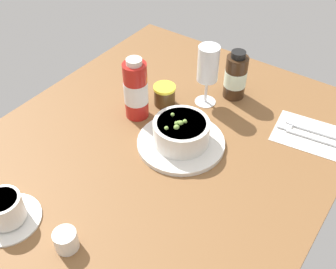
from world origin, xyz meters
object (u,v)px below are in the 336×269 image
at_px(porridge_bowl, 181,134).
at_px(coffee_cup, 5,211).
at_px(wine_glass, 209,67).
at_px(sauce_bottle_brown, 236,76).
at_px(jam_jar, 165,95).
at_px(cutlery_setting, 309,134).
at_px(sauce_bottle_red, 136,90).
at_px(creamer_jug, 66,240).

height_order(porridge_bowl, coffee_cup, porridge_bowl).
relative_size(porridge_bowl, wine_glass, 1.25).
xyz_separation_m(coffee_cup, sauce_bottle_brown, (0.66, -0.18, 0.04)).
height_order(jam_jar, sauce_bottle_brown, sauce_bottle_brown).
distance_m(porridge_bowl, cutlery_setting, 0.34).
height_order(porridge_bowl, jam_jar, porridge_bowl).
distance_m(wine_glass, sauce_bottle_red, 0.20).
xyz_separation_m(wine_glass, sauce_bottle_red, (-0.16, 0.13, -0.04)).
xyz_separation_m(coffee_cup, creamer_jug, (0.03, -0.15, -0.01)).
distance_m(sauce_bottle_red, sauce_bottle_brown, 0.29).
height_order(wine_glass, sauce_bottle_brown, wine_glass).
distance_m(coffee_cup, wine_glass, 0.61).
relative_size(cutlery_setting, sauce_bottle_red, 1.14).
bearing_deg(porridge_bowl, creamer_jug, 177.06).
xyz_separation_m(cutlery_setting, sauce_bottle_brown, (0.04, 0.24, 0.06)).
height_order(porridge_bowl, sauce_bottle_brown, sauce_bottle_brown).
xyz_separation_m(creamer_jug, sauce_bottle_brown, (0.64, -0.03, 0.04)).
relative_size(coffee_cup, sauce_bottle_brown, 0.94).
xyz_separation_m(sauce_bottle_red, sauce_bottle_brown, (0.23, -0.17, -0.02)).
height_order(cutlery_setting, coffee_cup, coffee_cup).
bearing_deg(wine_glass, sauce_bottle_brown, -32.87).
height_order(porridge_bowl, wine_glass, wine_glass).
distance_m(porridge_bowl, creamer_jug, 0.38).
xyz_separation_m(cutlery_setting, wine_glass, (-0.04, 0.29, 0.12)).
bearing_deg(cutlery_setting, sauce_bottle_red, 114.89).
distance_m(porridge_bowl, jam_jar, 0.17).
relative_size(creamer_jug, sauce_bottle_brown, 0.39).
height_order(cutlery_setting, wine_glass, wine_glass).
bearing_deg(coffee_cup, porridge_bowl, -22.75).
bearing_deg(sauce_bottle_brown, coffee_cup, 165.03).
distance_m(creamer_jug, jam_jar, 0.50).
bearing_deg(jam_jar, coffee_cup, 175.95).
xyz_separation_m(wine_glass, jam_jar, (-0.07, 0.09, -0.09)).
xyz_separation_m(porridge_bowl, jam_jar, (0.11, 0.13, -0.00)).
relative_size(coffee_cup, creamer_jug, 2.40).
distance_m(wine_glass, sauce_bottle_brown, 0.10).
distance_m(cutlery_setting, sauce_bottle_brown, 0.26).
bearing_deg(porridge_bowl, sauce_bottle_red, 79.64).
relative_size(wine_glass, jam_jar, 2.84).
relative_size(porridge_bowl, cutlery_setting, 1.10).
bearing_deg(sauce_bottle_red, porridge_bowl, -100.36).
bearing_deg(sauce_bottle_red, wine_glass, -38.57).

